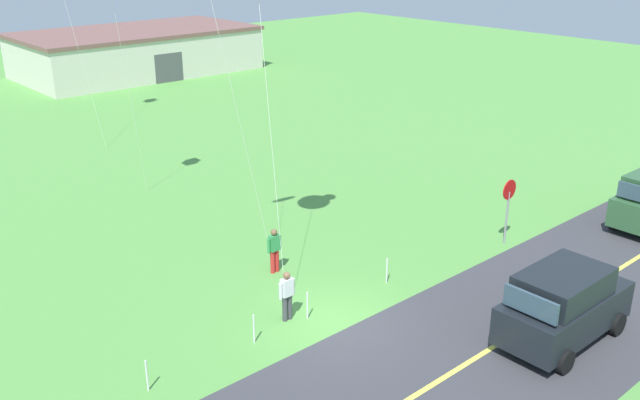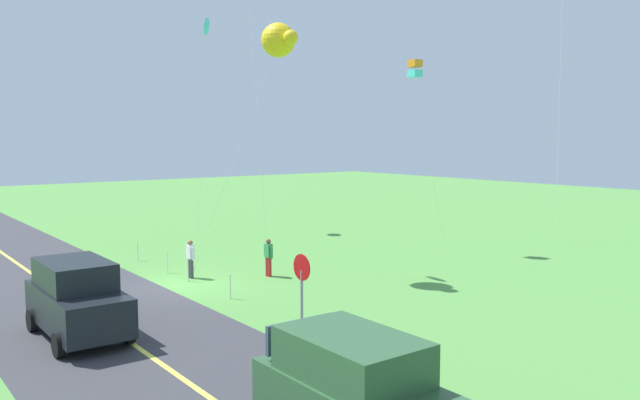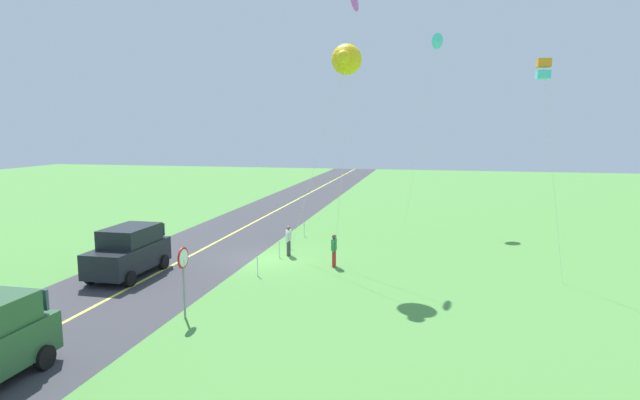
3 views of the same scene
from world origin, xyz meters
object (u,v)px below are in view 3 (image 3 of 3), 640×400
stop_sign (183,268)px  kite_red_low (346,59)px  kite_yellow_high (438,42)px  car_suv_foreground (129,251)px  kite_blue_mid (356,1)px  person_adult_companion (334,249)px  person_adult_near (289,240)px  kite_green_far (544,69)px

stop_sign → kite_red_low: kite_red_low is taller
kite_red_low → kite_yellow_high: (-14.20, 4.12, 2.82)m
car_suv_foreground → kite_red_low: (-3.40, 9.38, 8.64)m
kite_blue_mid → kite_red_low: bearing=-0.6°
person_adult_companion → kite_yellow_high: (-14.12, 4.68, 11.75)m
person_adult_near → kite_blue_mid: bearing=127.7°
stop_sign → kite_blue_mid: kite_blue_mid is taller
stop_sign → kite_yellow_high: kite_yellow_high is taller
kite_red_low → kite_green_far: size_ratio=1.08×
person_adult_companion → kite_yellow_high: kite_yellow_high is taller
stop_sign → kite_blue_mid: size_ratio=0.19×
person_adult_companion → kite_green_far: kite_green_far is taller
stop_sign → person_adult_near: size_ratio=1.60×
person_adult_companion → kite_green_far: 12.42m
person_adult_companion → kite_yellow_high: bearing=-108.0°
person_adult_near → kite_green_far: 14.60m
kite_blue_mid → car_suv_foreground: bearing=-57.7°
car_suv_foreground → person_adult_companion: bearing=111.5°
kite_yellow_high → kite_green_far: size_ratio=1.37×
person_adult_companion → kite_blue_mid: 12.31m
kite_yellow_high → kite_green_far: kite_yellow_high is taller
car_suv_foreground → kite_blue_mid: 16.18m
car_suv_foreground → kite_blue_mid: kite_blue_mid is taller
kite_red_low → kite_blue_mid: kite_blue_mid is taller
kite_blue_mid → person_adult_companion: bearing=-13.2°
stop_sign → kite_red_low: size_ratio=0.24×
car_suv_foreground → stop_sign: stop_sign is taller
stop_sign → kite_blue_mid: (-10.34, 4.49, 11.11)m
kite_yellow_high → stop_sign: bearing=-21.3°
kite_blue_mid → kite_yellow_high: bearing=160.6°
person_adult_companion → car_suv_foreground: bearing=21.8°
kite_green_far → car_suv_foreground: bearing=-77.1°
kite_red_low → kite_blue_mid: (-2.54, 0.03, 3.12)m
stop_sign → kite_blue_mid: bearing=156.5°
person_adult_companion → kite_green_far: bearing=-175.7°
stop_sign → kite_yellow_high: size_ratio=0.19×
person_adult_near → person_adult_companion: bearing=83.0°
car_suv_foreground → kite_red_low: kite_red_low is taller
person_adult_companion → kite_blue_mid: (-2.46, 0.58, 12.04)m
stop_sign → kite_green_far: 17.28m
person_adult_companion → kite_blue_mid: kite_blue_mid is taller
person_adult_companion → kite_red_low: 8.94m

